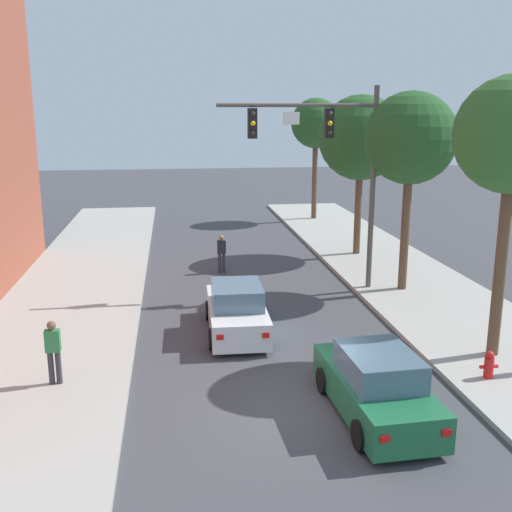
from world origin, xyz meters
The scene contains 11 objects.
ground_plane centered at (0.00, 0.00, 0.00)m, with size 120.00×120.00×0.00m, color #424247.
sidewalk_left centered at (-6.50, 0.00, 0.07)m, with size 5.00×60.00×0.15m, color #A8A59E.
traffic_signal_mast centered at (2.97, 8.93, 5.31)m, with size 5.88×0.38×7.50m.
car_lead_white centered at (-0.92, 5.09, 0.72)m, with size 1.91×4.28×1.60m.
car_following_green centered at (1.62, -0.58, 0.72)m, with size 1.98×4.31×1.60m.
pedestrian_sidewalk_left_walker centered at (-5.81, 1.84, 1.06)m, with size 0.36×0.22×1.64m.
pedestrian_crossing_road centered at (-0.78, 12.34, 0.91)m, with size 0.36×0.22×1.64m.
fire_hydrant centered at (5.03, 0.65, 0.51)m, with size 0.48×0.24×0.72m.
street_tree_second centered at (5.80, 8.53, 5.76)m, with size 3.34×3.34×7.32m.
street_tree_third centered at (5.82, 14.43, 5.53)m, with size 3.87×3.87×7.34m.
street_tree_farthest centered at (6.03, 24.08, 5.95)m, with size 3.02×3.02×7.37m.
Camera 1 is at (-2.78, -12.55, 6.78)m, focal length 42.22 mm.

